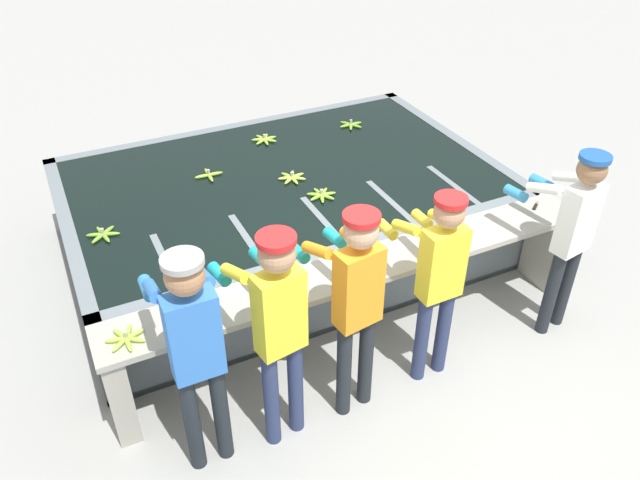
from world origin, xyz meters
TOP-DOWN VIEW (x-y plane):
  - ground_plane at (0.00, 0.00)m, footprint 80.00×80.00m
  - wash_tank at (-0.00, 1.81)m, footprint 4.17×2.76m
  - work_ledge at (0.00, 0.22)m, footprint 4.17×0.45m
  - worker_0 at (-1.50, -0.31)m, footprint 0.41×0.73m
  - worker_1 at (-0.95, -0.33)m, footprint 0.48×0.75m
  - worker_2 at (-0.37, -0.31)m, footprint 0.47×0.74m
  - worker_3 at (0.34, -0.28)m, footprint 0.41×0.72m
  - worker_4 at (1.61, -0.29)m, footprint 0.48×0.74m
  - banana_bunch_floating_0 at (0.05, 1.73)m, footprint 0.28×0.28m
  - banana_bunch_floating_1 at (0.16, 1.31)m, footprint 0.28×0.28m
  - banana_bunch_floating_2 at (-1.77, 1.53)m, footprint 0.28×0.28m
  - banana_bunch_floating_3 at (0.12, 2.63)m, footprint 0.28×0.28m
  - banana_bunch_floating_4 at (-0.66, 2.13)m, footprint 0.28×0.28m
  - banana_bunch_floating_5 at (1.14, 2.56)m, footprint 0.28×0.26m
  - banana_bunch_ledge_0 at (-1.85, 0.18)m, footprint 0.28×0.28m
  - banana_bunch_ledge_1 at (0.75, 0.15)m, footprint 0.28×0.28m
  - knife_0 at (1.86, 0.34)m, footprint 0.30×0.22m

SIDE VIEW (x-z plane):
  - ground_plane at x=0.00m, z-range 0.00..0.00m
  - wash_tank at x=0.00m, z-range -0.01..0.83m
  - work_ledge at x=0.00m, z-range 0.17..1.01m
  - knife_0 at x=1.86m, z-range 0.84..0.86m
  - banana_bunch_floating_0 at x=0.05m, z-range 0.82..0.89m
  - banana_bunch_floating_1 at x=0.16m, z-range 0.82..0.89m
  - banana_bunch_floating_3 at x=0.12m, z-range 0.82..0.89m
  - banana_bunch_floating_2 at x=-1.77m, z-range 0.82..0.89m
  - banana_bunch_floating_5 at x=1.14m, z-range 0.82..0.89m
  - banana_bunch_floating_4 at x=-0.66m, z-range 0.82..0.89m
  - banana_bunch_ledge_0 at x=-1.85m, z-range 0.82..0.90m
  - banana_bunch_ledge_1 at x=0.75m, z-range 0.82..0.90m
  - worker_3 at x=0.34m, z-range 0.18..1.83m
  - worker_4 at x=1.61m, z-range 0.19..1.88m
  - worker_2 at x=-0.37m, z-range 0.20..1.94m
  - worker_1 at x=-0.95m, z-range 0.20..1.96m
  - worker_0 at x=-1.50m, z-range 0.20..1.97m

